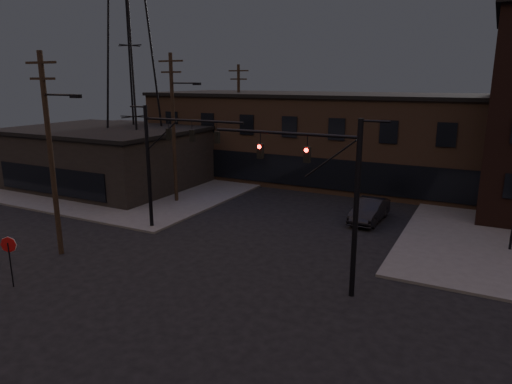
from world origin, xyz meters
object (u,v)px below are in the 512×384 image
at_px(traffic_signal_near, 332,187).
at_px(car_crossing, 369,210).
at_px(traffic_signal_far, 164,154).
at_px(parked_car_lot_a, 498,200).
at_px(stop_sign, 9,250).

xyz_separation_m(traffic_signal_near, car_crossing, (-0.92, 11.53, -4.15)).
distance_m(traffic_signal_near, traffic_signal_far, 12.57).
relative_size(traffic_signal_far, parked_car_lot_a, 1.82).
distance_m(traffic_signal_far, car_crossing, 14.38).
distance_m(parked_car_lot_a, car_crossing, 10.31).
relative_size(traffic_signal_near, traffic_signal_far, 1.00).
bearing_deg(car_crossing, parked_car_lot_a, 43.57).
bearing_deg(traffic_signal_near, stop_sign, -154.10).
height_order(parked_car_lot_a, car_crossing, parked_car_lot_a).
xyz_separation_m(stop_sign, car_crossing, (12.44, 18.01, -1.06)).
bearing_deg(car_crossing, stop_sign, -121.53).
bearing_deg(traffic_signal_near, traffic_signal_far, 163.83).
distance_m(stop_sign, car_crossing, 21.91).
height_order(traffic_signal_near, traffic_signal_far, same).
distance_m(stop_sign, parked_car_lot_a, 31.97).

